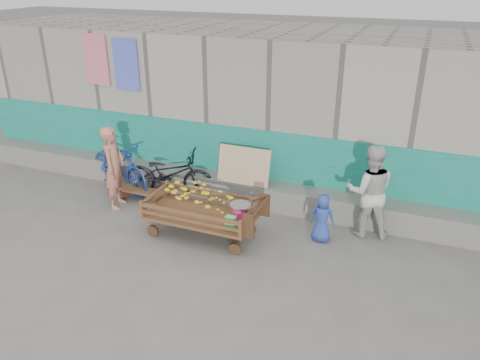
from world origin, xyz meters
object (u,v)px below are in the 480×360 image
at_px(banana_cart, 199,205).
at_px(bicycle_dark, 169,174).
at_px(vendor_man, 114,168).
at_px(bicycle_blue, 119,166).
at_px(child, 322,218).
at_px(bench, 141,192).
at_px(woman, 370,191).

xyz_separation_m(banana_cart, bicycle_dark, (-1.21, 1.13, -0.10)).
relative_size(vendor_man, bicycle_blue, 0.89).
distance_m(banana_cart, bicycle_blue, 2.48).
relative_size(vendor_man, child, 1.89).
relative_size(banana_cart, bicycle_dark, 1.10).
distance_m(banana_cart, bicycle_dark, 1.66).
bearing_deg(vendor_man, child, -100.93).
xyz_separation_m(bench, bicycle_blue, (-0.65, 0.27, 0.35)).
height_order(woman, bicycle_dark, woman).
relative_size(child, bicycle_dark, 0.46).
bearing_deg(child, woman, -144.69).
height_order(bench, woman, woman).
bearing_deg(bicycle_blue, bicycle_dark, -62.60).
xyz_separation_m(child, bicycle_blue, (-4.20, 0.40, 0.11)).
bearing_deg(vendor_man, bicycle_blue, 16.78).
bearing_deg(banana_cart, child, 16.88).
relative_size(child, bicycle_blue, 0.47).
bearing_deg(bicycle_blue, vendor_man, -129.05).
bearing_deg(bench, woman, 4.61).
distance_m(banana_cart, woman, 2.80).
xyz_separation_m(bicycle_dark, bicycle_blue, (-1.06, -0.14, 0.06)).
relative_size(bench, vendor_man, 0.60).
height_order(banana_cart, child, banana_cart).
xyz_separation_m(banana_cart, woman, (2.58, 1.06, 0.23)).
height_order(bench, bicycle_blue, bicycle_blue).
height_order(vendor_man, child, vendor_man).
bearing_deg(bicycle_dark, child, -112.47).
bearing_deg(bicycle_blue, child, -75.40).
bearing_deg(child, banana_cart, 16.06).
xyz_separation_m(woman, child, (-0.65, -0.47, -0.39)).
bearing_deg(woman, banana_cart, 8.43).
distance_m(bicycle_dark, bicycle_blue, 1.07).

